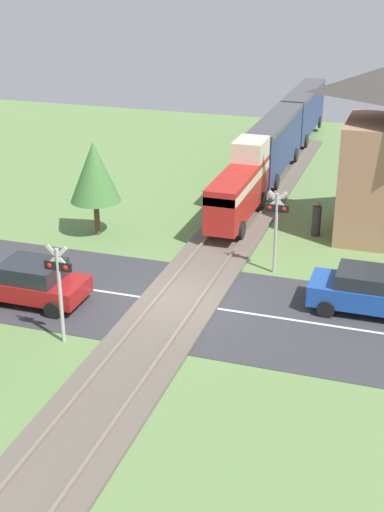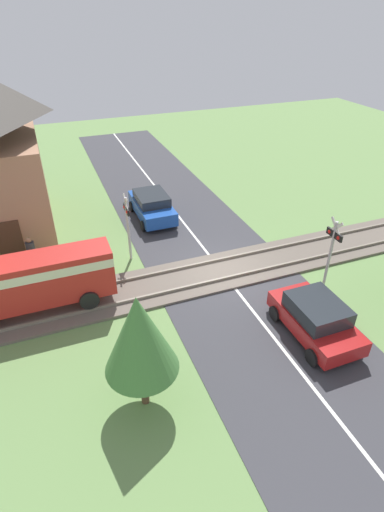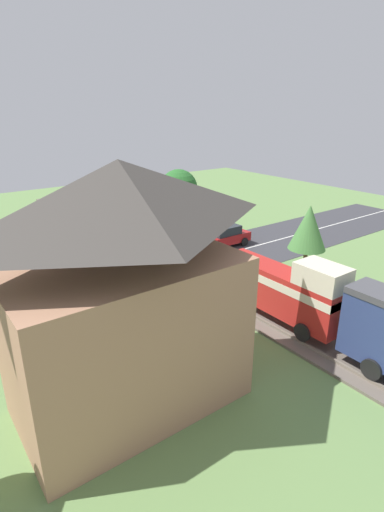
{
  "view_description": "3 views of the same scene",
  "coord_description": "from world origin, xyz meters",
  "px_view_note": "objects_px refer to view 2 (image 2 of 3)",
  "views": [
    {
      "loc": [
        7.32,
        -20.92,
        11.39
      ],
      "look_at": [
        0.0,
        1.47,
        1.2
      ],
      "focal_mm": 50.0,
      "sensor_mm": 36.0,
      "label": 1
    },
    {
      "loc": [
        -13.41,
        6.64,
        10.41
      ],
      "look_at": [
        0.0,
        1.47,
        1.2
      ],
      "focal_mm": 28.0,
      "sensor_mm": 36.0,
      "label": 2
    },
    {
      "loc": [
        12.66,
        18.61,
        9.24
      ],
      "look_at": [
        0.0,
        1.47,
        1.2
      ],
      "focal_mm": 28.0,
      "sensor_mm": 36.0,
      "label": 3
    }
  ],
  "objects_px": {
    "car_far_side": "(152,205)",
    "crossing_signal_east_approach": "(127,220)",
    "pedestrian_by_station": "(32,254)",
    "crossing_signal_west_approach": "(332,245)",
    "car_near_crossing": "(316,318)"
  },
  "relations": [
    {
      "from": "car_far_side",
      "to": "crossing_signal_east_approach",
      "type": "height_order",
      "value": "crossing_signal_east_approach"
    },
    {
      "from": "car_far_side",
      "to": "pedestrian_by_station",
      "type": "relative_size",
      "value": 2.53
    },
    {
      "from": "car_far_side",
      "to": "pedestrian_by_station",
      "type": "xyz_separation_m",
      "value": [
        -2.78,
        6.48,
        -0.08
      ]
    },
    {
      "from": "crossing_signal_west_approach",
      "to": "crossing_signal_east_approach",
      "type": "distance_m",
      "value": 8.87
    },
    {
      "from": "car_far_side",
      "to": "crossing_signal_east_approach",
      "type": "relative_size",
      "value": 1.2
    },
    {
      "from": "car_far_side",
      "to": "crossing_signal_east_approach",
      "type": "distance_m",
      "value": 4.47
    },
    {
      "from": "crossing_signal_west_approach",
      "to": "car_near_crossing",
      "type": "bearing_deg",
      "value": 136.31
    },
    {
      "from": "crossing_signal_east_approach",
      "to": "pedestrian_by_station",
      "type": "relative_size",
      "value": 2.1
    },
    {
      "from": "car_near_crossing",
      "to": "crossing_signal_west_approach",
      "type": "bearing_deg",
      "value": -43.69
    },
    {
      "from": "crossing_signal_east_approach",
      "to": "pedestrian_by_station",
      "type": "distance_m",
      "value": 4.63
    },
    {
      "from": "car_near_crossing",
      "to": "crossing_signal_east_approach",
      "type": "relative_size",
      "value": 1.13
    },
    {
      "from": "crossing_signal_west_approach",
      "to": "car_far_side",
      "type": "bearing_deg",
      "value": 29.53
    },
    {
      "from": "car_near_crossing",
      "to": "pedestrian_by_station",
      "type": "distance_m",
      "value": 12.55
    },
    {
      "from": "car_far_side",
      "to": "crossing_signal_west_approach",
      "type": "xyz_separation_m",
      "value": [
        -8.88,
        -5.03,
        1.3
      ]
    },
    {
      "from": "car_near_crossing",
      "to": "pedestrian_by_station",
      "type": "bearing_deg",
      "value": 48.25
    }
  ]
}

